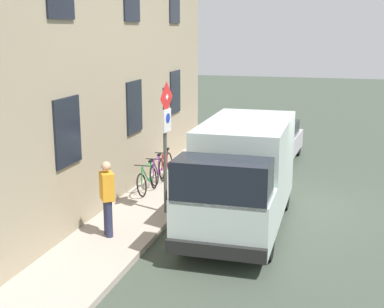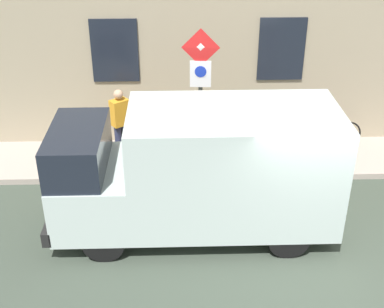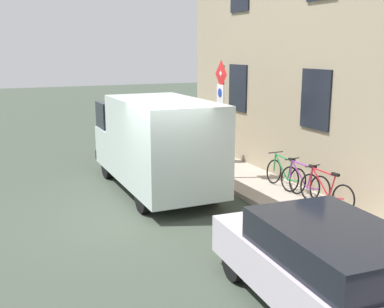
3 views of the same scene
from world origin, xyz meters
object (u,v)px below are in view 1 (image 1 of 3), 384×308
object	(u,v)px
bicycle_green	(148,179)
pedestrian	(107,196)
bicycle_red	(166,165)
sign_post_stacked	(166,129)
delivery_van	(242,173)
bicycle_purple	(157,172)
parked_hatchback	(271,142)

from	to	relation	value
bicycle_green	pedestrian	bearing A→B (deg)	4.78
bicycle_green	bicycle_red	bearing A→B (deg)	179.62
sign_post_stacked	bicycle_red	distance (m)	3.82
sign_post_stacked	delivery_van	world-z (taller)	sign_post_stacked
bicycle_purple	pedestrian	distance (m)	4.26
bicycle_red	pedestrian	world-z (taller)	pedestrian
bicycle_green	bicycle_purple	bearing A→B (deg)	179.59
bicycle_purple	bicycle_green	bearing A→B (deg)	-6.31
sign_post_stacked	parked_hatchback	world-z (taller)	sign_post_stacked
sign_post_stacked	bicycle_purple	bearing A→B (deg)	-65.41
parked_hatchback	bicycle_purple	bearing A→B (deg)	-30.64
delivery_van	pedestrian	distance (m)	3.23
bicycle_red	bicycle_green	distance (m)	1.61
parked_hatchback	bicycle_green	distance (m)	5.82
bicycle_green	sign_post_stacked	bearing A→B (deg)	34.30
sign_post_stacked	delivery_van	size ratio (longest dim) A/B	0.60
sign_post_stacked	bicycle_green	distance (m)	2.62
bicycle_green	delivery_van	bearing A→B (deg)	60.73
sign_post_stacked	bicycle_green	xyz separation A→B (m)	(1.09, -1.58, -1.78)
delivery_van	pedestrian	world-z (taller)	delivery_van
sign_post_stacked	bicycle_green	bearing A→B (deg)	-55.34
delivery_van	pedestrian	xyz separation A→B (m)	(2.70, 1.75, -0.26)
sign_post_stacked	parked_hatchback	size ratio (longest dim) A/B	0.78
delivery_van	parked_hatchback	size ratio (longest dim) A/B	1.30
parked_hatchback	pedestrian	size ratio (longest dim) A/B	2.38
delivery_van	bicycle_green	world-z (taller)	delivery_van
sign_post_stacked	bicycle_purple	world-z (taller)	sign_post_stacked
pedestrian	delivery_van	bearing A→B (deg)	175.87
sign_post_stacked	bicycle_green	size ratio (longest dim) A/B	1.87
bicycle_green	pedestrian	world-z (taller)	pedestrian
sign_post_stacked	pedestrian	bearing A→B (deg)	66.70
bicycle_purple	pedestrian	size ratio (longest dim) A/B	1.00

